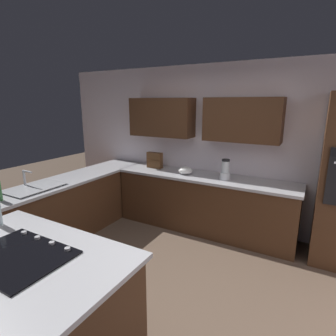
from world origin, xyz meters
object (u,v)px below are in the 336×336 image
cooktop (18,255)px  sink_unit (34,187)px  blender (225,171)px  spice_rack (155,160)px  mixing_bowl (185,170)px

cooktop → sink_unit: bearing=-38.3°
blender → spice_rack: size_ratio=1.12×
sink_unit → mixing_bowl: size_ratio=3.22×
blender → cooktop: bearing=75.4°
cooktop → blender: bearing=-104.6°
mixing_bowl → blender: bearing=180.0°
cooktop → blender: size_ratio=2.47×
sink_unit → blender: (-2.08, -1.65, 0.11)m
cooktop → blender: blender is taller
cooktop → mixing_bowl: (-0.06, -2.73, 0.05)m
cooktop → blender: (-0.71, -2.73, 0.12)m
blender → mixing_bowl: blender is taller
mixing_bowl → spice_rack: (0.65, -0.12, 0.08)m
blender → spice_rack: (1.30, -0.12, 0.00)m
sink_unit → spice_rack: (-0.78, -1.77, 0.12)m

